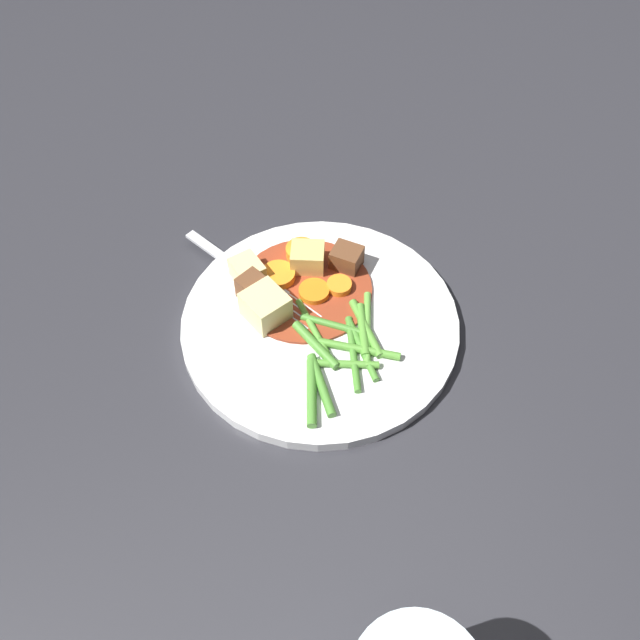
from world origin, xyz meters
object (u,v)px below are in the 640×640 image
object	(u,v)px
meat_chunk_1	(347,258)
potato_chunk_0	(247,271)
carrot_slice_0	(301,253)
carrot_slice_3	(339,286)
meat_chunk_0	(253,288)
fork	(253,280)
dinner_plate	(320,324)
potato_chunk_1	(266,307)
carrot_slice_1	(278,276)
carrot_slice_2	(314,292)
potato_chunk_2	(308,259)

from	to	relation	value
meat_chunk_1	potato_chunk_0	bearing A→B (deg)	77.90
carrot_slice_0	carrot_slice_3	world-z (taller)	carrot_slice_0
meat_chunk_0	fork	size ratio (longest dim) A/B	0.15
dinner_plate	carrot_slice_3	distance (m)	0.04
carrot_slice_3	potato_chunk_1	xyz separation A→B (m)	(-0.00, 0.08, 0.01)
potato_chunk_1	carrot_slice_0	bearing A→B (deg)	-44.61
dinner_plate	carrot_slice_1	distance (m)	0.07
dinner_plate	potato_chunk_0	world-z (taller)	potato_chunk_0
carrot_slice_2	potato_chunk_0	xyz separation A→B (m)	(0.04, 0.05, 0.01)
carrot_slice_2	meat_chunk_0	xyz separation A→B (m)	(0.02, 0.05, 0.01)
fork	potato_chunk_0	bearing A→B (deg)	42.94
carrot_slice_3	potato_chunk_2	distance (m)	0.04
potato_chunk_0	potato_chunk_1	xyz separation A→B (m)	(-0.05, -0.00, 0.00)
dinner_plate	potato_chunk_1	world-z (taller)	potato_chunk_1
carrot_slice_3	meat_chunk_1	size ratio (longest dim) A/B	0.86
potato_chunk_1	meat_chunk_0	bearing A→B (deg)	6.98
carrot_slice_2	potato_chunk_1	xyz separation A→B (m)	(-0.01, 0.05, 0.01)
carrot_slice_1	meat_chunk_0	size ratio (longest dim) A/B	1.35
carrot_slice_3	meat_chunk_0	world-z (taller)	meat_chunk_0
potato_chunk_0	potato_chunk_1	world-z (taller)	potato_chunk_1
carrot_slice_2	meat_chunk_1	world-z (taller)	meat_chunk_1
meat_chunk_0	potato_chunk_2	bearing A→B (deg)	-76.52
carrot_slice_2	dinner_plate	bearing A→B (deg)	169.02
carrot_slice_2	meat_chunk_0	size ratio (longest dim) A/B	1.22
dinner_plate	carrot_slice_2	distance (m)	0.03
carrot_slice_0	potato_chunk_0	size ratio (longest dim) A/B	0.99
carrot_slice_2	meat_chunk_1	size ratio (longest dim) A/B	1.05
dinner_plate	fork	xyz separation A→B (m)	(0.07, 0.04, 0.01)
carrot_slice_0	potato_chunk_1	bearing A→B (deg)	135.39
potato_chunk_2	fork	world-z (taller)	potato_chunk_2
potato_chunk_2	dinner_plate	bearing A→B (deg)	168.80
carrot_slice_0	meat_chunk_1	world-z (taller)	meat_chunk_1
carrot_slice_2	meat_chunk_0	bearing A→B (deg)	69.01
potato_chunk_0	potato_chunk_2	distance (m)	0.06
fork	dinner_plate	bearing A→B (deg)	-148.38
potato_chunk_1	meat_chunk_1	xyz separation A→B (m)	(0.03, -0.09, -0.00)
meat_chunk_1	potato_chunk_1	bearing A→B (deg)	107.69
meat_chunk_1	potato_chunk_2	bearing A→B (deg)	70.38
carrot_slice_0	fork	bearing A→B (deg)	102.15
carrot_slice_3	meat_chunk_0	distance (m)	0.08
potato_chunk_2	meat_chunk_1	size ratio (longest dim) A/B	1.15
carrot_slice_1	potato_chunk_2	bearing A→B (deg)	-82.01
dinner_plate	potato_chunk_2	distance (m)	0.07
carrot_slice_2	carrot_slice_3	bearing A→B (deg)	-95.75
carrot_slice_2	meat_chunk_0	world-z (taller)	meat_chunk_0
dinner_plate	potato_chunk_1	bearing A→B (deg)	63.26
carrot_slice_3	fork	size ratio (longest dim) A/B	0.15
dinner_plate	carrot_slice_1	bearing A→B (deg)	17.46
carrot_slice_3	meat_chunk_0	size ratio (longest dim) A/B	0.99
carrot_slice_0	carrot_slice_1	world-z (taller)	carrot_slice_0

